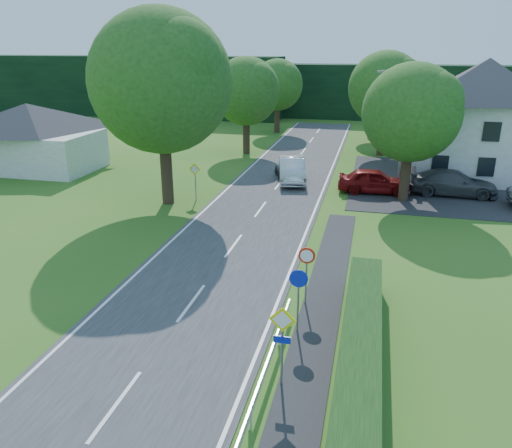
% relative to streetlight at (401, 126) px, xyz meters
% --- Properties ---
extents(road, '(7.00, 80.00, 0.04)m').
position_rel_streetlight_xyz_m(road, '(-8.06, -10.00, -4.44)').
color(road, '#323234').
rests_on(road, ground).
extents(parking_pad, '(14.00, 16.00, 0.04)m').
position_rel_streetlight_xyz_m(parking_pad, '(3.94, 3.00, -4.44)').
color(parking_pad, '#272629').
rests_on(parking_pad, ground).
extents(line_edge_left, '(0.12, 80.00, 0.01)m').
position_rel_streetlight_xyz_m(line_edge_left, '(-11.31, -10.00, -4.42)').
color(line_edge_left, white).
rests_on(line_edge_left, road).
extents(line_edge_right, '(0.12, 80.00, 0.01)m').
position_rel_streetlight_xyz_m(line_edge_right, '(-4.81, -10.00, -4.42)').
color(line_edge_right, white).
rests_on(line_edge_right, road).
extents(line_centre, '(0.12, 80.00, 0.01)m').
position_rel_streetlight_xyz_m(line_centre, '(-8.06, -10.00, -4.42)').
color(line_centre, white).
rests_on(line_centre, road).
extents(tree_main, '(9.40, 9.40, 11.64)m').
position_rel_streetlight_xyz_m(tree_main, '(-14.06, -6.00, 1.36)').
color(tree_main, '#214B16').
rests_on(tree_main, ground).
extents(tree_left_far, '(7.00, 7.00, 8.58)m').
position_rel_streetlight_xyz_m(tree_left_far, '(-13.06, 10.00, -0.17)').
color(tree_left_far, '#214B16').
rests_on(tree_left_far, ground).
extents(tree_right_far, '(7.40, 7.40, 9.09)m').
position_rel_streetlight_xyz_m(tree_right_far, '(-1.06, 12.00, 0.08)').
color(tree_right_far, '#214B16').
rests_on(tree_right_far, ground).
extents(tree_left_back, '(6.60, 6.60, 8.07)m').
position_rel_streetlight_xyz_m(tree_left_back, '(-12.56, 22.00, -0.43)').
color(tree_left_back, '#214B16').
rests_on(tree_left_back, ground).
extents(tree_right_back, '(6.20, 6.20, 7.56)m').
position_rel_streetlight_xyz_m(tree_right_back, '(-2.06, 20.00, -0.68)').
color(tree_right_back, '#214B16').
rests_on(tree_right_back, ground).
extents(tree_right_mid, '(7.00, 7.00, 8.58)m').
position_rel_streetlight_xyz_m(tree_right_mid, '(0.44, -2.00, -0.17)').
color(tree_right_mid, '#214B16').
rests_on(tree_right_mid, ground).
extents(treeline_left, '(44.00, 6.00, 8.00)m').
position_rel_streetlight_xyz_m(treeline_left, '(-36.06, 32.00, -0.46)').
color(treeline_left, black).
rests_on(treeline_left, ground).
extents(treeline_right, '(30.00, 5.00, 7.00)m').
position_rel_streetlight_xyz_m(treeline_right, '(-0.06, 36.00, -0.96)').
color(treeline_right, black).
rests_on(treeline_right, ground).
extents(bungalow_left, '(11.00, 6.50, 5.20)m').
position_rel_streetlight_xyz_m(bungalow_left, '(-28.06, 0.00, -1.75)').
color(bungalow_left, '#BABAB5').
rests_on(bungalow_left, ground).
extents(house_white, '(10.60, 8.40, 8.60)m').
position_rel_streetlight_xyz_m(house_white, '(5.94, 6.00, -0.06)').
color(house_white, silver).
rests_on(house_white, ground).
extents(streetlight, '(2.03, 0.18, 8.00)m').
position_rel_streetlight_xyz_m(streetlight, '(0.00, 0.00, 0.00)').
color(streetlight, gray).
rests_on(streetlight, ground).
extents(sign_priority_right, '(0.78, 0.09, 2.59)m').
position_rel_streetlight_xyz_m(sign_priority_right, '(-3.76, -22.02, -2.67)').
color(sign_priority_right, gray).
rests_on(sign_priority_right, ground).
extents(sign_roundabout, '(0.64, 0.08, 2.37)m').
position_rel_streetlight_xyz_m(sign_roundabout, '(-3.76, -19.02, -2.79)').
color(sign_roundabout, gray).
rests_on(sign_roundabout, ground).
extents(sign_speed_limit, '(0.64, 0.11, 2.37)m').
position_rel_streetlight_xyz_m(sign_speed_limit, '(-3.76, -17.03, -2.70)').
color(sign_speed_limit, gray).
rests_on(sign_speed_limit, ground).
extents(sign_priority_left, '(0.78, 0.09, 2.44)m').
position_rel_streetlight_xyz_m(sign_priority_left, '(-12.56, -5.02, -2.75)').
color(sign_priority_left, gray).
rests_on(sign_priority_left, ground).
extents(moving_car, '(2.89, 5.49, 1.72)m').
position_rel_streetlight_xyz_m(moving_car, '(-7.30, 0.89, -3.56)').
color(moving_car, silver).
rests_on(moving_car, road).
extents(motorcycle, '(1.35, 2.15, 1.07)m').
position_rel_streetlight_xyz_m(motorcycle, '(-8.53, 1.75, -3.89)').
color(motorcycle, black).
rests_on(motorcycle, road).
extents(parked_car_red, '(4.89, 2.20, 1.63)m').
position_rel_streetlight_xyz_m(parked_car_red, '(-1.43, -0.69, -3.61)').
color(parked_car_red, maroon).
rests_on(parked_car_red, parking_pad).
extents(parked_car_silver_a, '(4.65, 2.72, 1.45)m').
position_rel_streetlight_xyz_m(parked_car_silver_a, '(2.69, 5.17, -3.70)').
color(parked_car_silver_a, silver).
rests_on(parked_car_silver_a, parking_pad).
extents(parked_car_grey, '(5.68, 2.48, 1.63)m').
position_rel_streetlight_xyz_m(parked_car_grey, '(3.66, -0.01, -3.61)').
color(parked_car_grey, '#47484C').
rests_on(parked_car_grey, parking_pad).
extents(parasol, '(2.45, 2.49, 2.11)m').
position_rel_streetlight_xyz_m(parasol, '(4.28, 5.00, -3.37)').
color(parasol, red).
rests_on(parasol, parking_pad).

